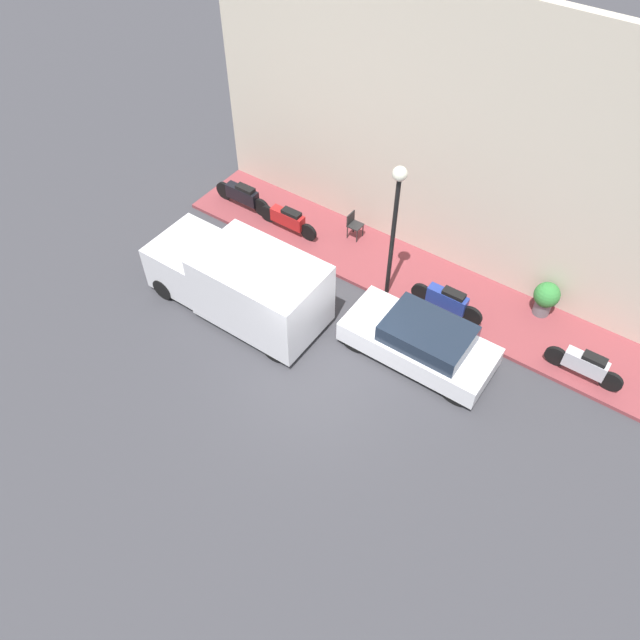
# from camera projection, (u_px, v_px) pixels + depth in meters

# --- Properties ---
(ground_plane) EXTENTS (60.00, 60.00, 0.00)m
(ground_plane) POSITION_uv_depth(u_px,v_px,m) (317.00, 375.00, 15.87)
(ground_plane) COLOR #38383D
(sidewalk) EXTENTS (2.37, 14.53, 0.11)m
(sidewalk) POSITION_uv_depth(u_px,v_px,m) (404.00, 274.00, 18.24)
(sidewalk) COLOR brown
(sidewalk) RESTS_ON ground_plane
(building_facade) EXTENTS (0.30, 14.53, 7.68)m
(building_facade) POSITION_uv_depth(u_px,v_px,m) (444.00, 139.00, 16.15)
(building_facade) COLOR beige
(building_facade) RESTS_ON ground_plane
(parked_car) EXTENTS (1.70, 3.90, 1.26)m
(parked_car) POSITION_uv_depth(u_px,v_px,m) (421.00, 341.00, 15.80)
(parked_car) COLOR silver
(parked_car) RESTS_ON ground_plane
(delivery_van) EXTENTS (2.07, 5.05, 2.07)m
(delivery_van) POSITION_uv_depth(u_px,v_px,m) (239.00, 281.00, 16.64)
(delivery_van) COLOR silver
(delivery_van) RESTS_ON ground_plane
(motorcycle_red) EXTENTS (0.30, 2.12, 0.80)m
(motorcycle_red) POSITION_uv_depth(u_px,v_px,m) (288.00, 219.00, 19.14)
(motorcycle_red) COLOR #B21E1E
(motorcycle_red) RESTS_ON sidewalk
(scooter_silver) EXTENTS (0.30, 1.96, 0.84)m
(scooter_silver) POSITION_uv_depth(u_px,v_px,m) (585.00, 365.00, 15.36)
(scooter_silver) COLOR #B7B7BF
(scooter_silver) RESTS_ON sidewalk
(motorcycle_blue) EXTENTS (0.30, 2.11, 0.87)m
(motorcycle_blue) POSITION_uv_depth(u_px,v_px,m) (447.00, 300.00, 16.80)
(motorcycle_blue) COLOR navy
(motorcycle_blue) RESTS_ON sidewalk
(motorcycle_black) EXTENTS (0.30, 2.16, 0.84)m
(motorcycle_black) POSITION_uv_depth(u_px,v_px,m) (243.00, 195.00, 19.90)
(motorcycle_black) COLOR black
(motorcycle_black) RESTS_ON sidewalk
(streetlamp) EXTENTS (0.37, 0.37, 4.17)m
(streetlamp) POSITION_uv_depth(u_px,v_px,m) (396.00, 209.00, 15.49)
(streetlamp) COLOR black
(streetlamp) RESTS_ON sidewalk
(potted_plant) EXTENTS (0.70, 0.70, 1.04)m
(potted_plant) POSITION_uv_depth(u_px,v_px,m) (546.00, 297.00, 16.70)
(potted_plant) COLOR slate
(potted_plant) RESTS_ON sidewalk
(cafe_chair) EXTENTS (0.40, 0.40, 0.84)m
(cafe_chair) POSITION_uv_depth(u_px,v_px,m) (354.00, 224.00, 18.91)
(cafe_chair) COLOR #262626
(cafe_chair) RESTS_ON sidewalk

